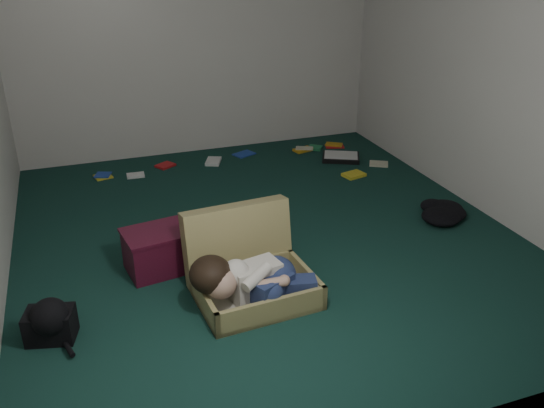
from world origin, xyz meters
TOP-DOWN VIEW (x-y plane):
  - floor at (0.00, 0.00)m, footprint 4.50×4.50m
  - wall_back at (0.00, 2.25)m, footprint 4.50×0.00m
  - wall_front at (0.00, -2.25)m, footprint 4.50×0.00m
  - wall_right at (2.00, 0.00)m, footprint 0.00×4.50m
  - suitcase at (-0.39, -0.74)m, footprint 0.83×0.81m
  - person at (-0.43, -0.94)m, footprint 0.86×0.40m
  - maroon_bin at (-0.94, -0.26)m, footprint 0.52×0.44m
  - backpack at (-1.70, -0.85)m, footprint 0.42×0.37m
  - clothing_pile at (1.63, -0.19)m, footprint 0.48×0.43m
  - paper_tray at (1.38, 1.41)m, footprint 0.50×0.45m
  - book_scatter at (0.56, 1.64)m, footprint 3.06×1.24m

SIDE VIEW (x-z plane):
  - floor at x=0.00m, z-range 0.00..0.00m
  - book_scatter at x=0.56m, z-range 0.00..0.02m
  - paper_tray at x=1.38m, z-range 0.00..0.06m
  - clothing_pile at x=1.63m, z-range 0.00..0.13m
  - backpack at x=-1.70m, z-range 0.00..0.22m
  - maroon_bin at x=-0.94m, z-range 0.00..0.32m
  - suitcase at x=-0.39m, z-range -0.12..0.46m
  - person at x=-0.43m, z-range 0.04..0.39m
  - wall_back at x=0.00m, z-range -0.95..3.55m
  - wall_front at x=0.00m, z-range -0.95..3.55m
  - wall_right at x=2.00m, z-range -0.95..3.55m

